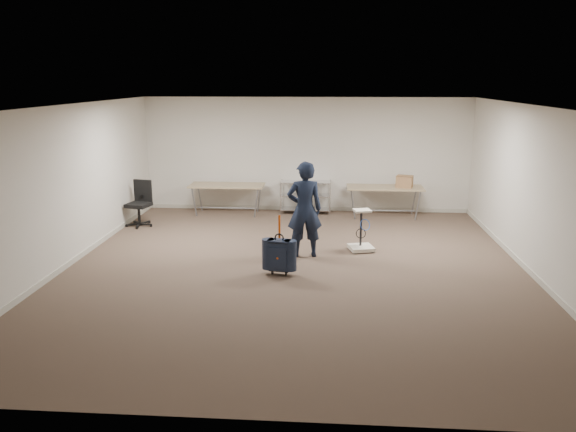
{
  "coord_description": "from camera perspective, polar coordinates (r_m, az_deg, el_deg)",
  "views": [
    {
      "loc": [
        0.57,
        -9.29,
        3.23
      ],
      "look_at": [
        -0.14,
        0.3,
        0.87
      ],
      "focal_mm": 35.0,
      "sensor_mm": 36.0,
      "label": 1
    }
  ],
  "objects": [
    {
      "name": "room_shell",
      "position": [
        11.15,
        1.14,
        -2.79
      ],
      "size": [
        8.0,
        9.0,
        9.0
      ],
      "color": "beige",
      "rests_on": "ground"
    },
    {
      "name": "equipment_cart",
      "position": [
        10.9,
        7.46,
        -2.42
      ],
      "size": [
        0.53,
        0.53,
        0.81
      ],
      "color": "beige",
      "rests_on": "ground"
    },
    {
      "name": "folding_table_right",
      "position": [
        13.55,
        9.81,
        2.73
      ],
      "size": [
        1.8,
        0.75,
        0.73
      ],
      "color": "#8C7B56",
      "rests_on": "ground"
    },
    {
      "name": "ground",
      "position": [
        9.85,
        0.7,
        -5.36
      ],
      "size": [
        9.0,
        9.0,
        0.0
      ],
      "primitive_type": "plane",
      "color": "#48382C",
      "rests_on": "ground"
    },
    {
      "name": "folding_table_left",
      "position": [
        13.71,
        -6.22,
        2.97
      ],
      "size": [
        1.8,
        0.75,
        0.73
      ],
      "color": "#8C7B56",
      "rests_on": "ground"
    },
    {
      "name": "suitcase",
      "position": [
        9.44,
        -0.9,
        -3.98
      ],
      "size": [
        0.41,
        0.28,
        1.04
      ],
      "color": "#161E32",
      "rests_on": "ground"
    },
    {
      "name": "cardboard_box",
      "position": [
        13.55,
        11.75,
        3.46
      ],
      "size": [
        0.44,
        0.37,
        0.28
      ],
      "primitive_type": "cube",
      "rotation": [
        0.0,
        0.0,
        -0.3
      ],
      "color": "brown",
      "rests_on": "folding_table_right"
    },
    {
      "name": "office_chair",
      "position": [
        13.06,
        -14.81,
        0.39
      ],
      "size": [
        0.62,
        0.62,
        1.02
      ],
      "color": "black",
      "rests_on": "ground"
    },
    {
      "name": "person",
      "position": [
        10.3,
        1.69,
        0.67
      ],
      "size": [
        0.72,
        0.54,
        1.79
      ],
      "primitive_type": "imported",
      "rotation": [
        0.0,
        0.0,
        3.32
      ],
      "color": "black",
      "rests_on": "ground"
    },
    {
      "name": "wire_shelf",
      "position": [
        13.79,
        1.79,
        2.11
      ],
      "size": [
        1.22,
        0.47,
        0.8
      ],
      "color": "silver",
      "rests_on": "ground"
    }
  ]
}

